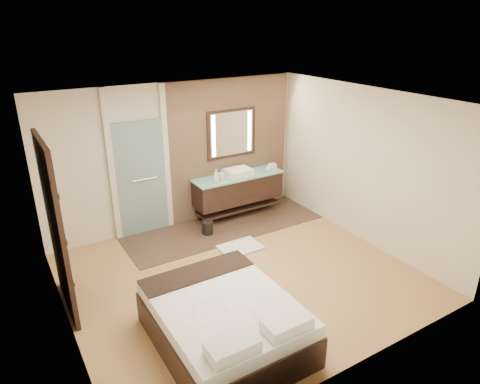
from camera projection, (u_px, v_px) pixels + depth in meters
floor at (241, 276)px, 6.65m from camera, size 5.00×5.00×0.00m
tile_strip at (224, 227)px, 8.20m from camera, size 3.80×1.30×0.01m
stone_wall at (230, 148)px, 8.41m from camera, size 2.60×0.08×2.70m
vanity at (238, 189)px, 8.47m from camera, size 1.85×0.55×0.88m
mirror_unit at (232, 133)px, 8.26m from camera, size 1.06×0.04×0.96m
frosted_door at (141, 174)px, 7.60m from camera, size 1.10×0.12×2.70m
shoji_partition at (56, 228)px, 5.50m from camera, size 0.06×1.20×2.40m
bed at (225, 322)px, 5.17m from camera, size 1.55×1.94×0.75m
bath_mat at (240, 247)px, 7.44m from camera, size 0.72×0.50×0.02m
waste_bin at (207, 228)px, 7.88m from camera, size 0.26×0.26×0.25m
tissue_box at (273, 166)px, 8.72m from camera, size 0.13×0.13×0.10m
soap_bottle_a at (216, 176)px, 7.96m from camera, size 0.11×0.12×0.25m
soap_bottle_b at (221, 174)px, 8.13m from camera, size 0.11×0.11×0.19m
soap_bottle_c at (268, 168)px, 8.56m from camera, size 0.13×0.13×0.15m
cup at (271, 166)px, 8.73m from camera, size 0.12×0.12×0.09m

